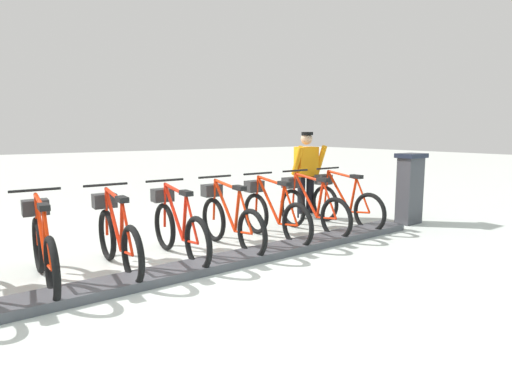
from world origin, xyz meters
The scene contains 11 objects.
ground_plane centered at (0.00, 0.00, 0.00)m, with size 60.00×60.00×0.00m, color silver.
dock_rail_base centered at (0.00, 0.00, 0.05)m, with size 0.44×7.94×0.10m, color #47474C.
payment_kiosk centered at (0.05, -4.50, 0.67)m, with size 0.36×0.52×1.28m.
bike_docked_0 centered at (0.62, -3.37, 0.43)m, with size 1.72×0.54×1.02m.
bike_docked_1 centered at (0.62, -2.58, 0.43)m, with size 1.72×0.54×1.02m.
bike_docked_2 centered at (0.62, -1.79, 0.43)m, with size 1.72×0.54×1.02m.
bike_docked_3 centered at (0.62, -0.99, 0.43)m, with size 1.72×0.54×1.02m.
bike_docked_4 centered at (0.62, -0.20, 0.43)m, with size 1.72×0.54×1.02m.
bike_docked_5 centered at (0.62, 0.60, 0.43)m, with size 1.72×0.54×1.02m.
bike_docked_6 centered at (0.62, 1.39, 0.43)m, with size 1.72×0.54×1.02m.
worker_near_rack centered at (1.48, -3.28, 0.91)m, with size 0.53×0.67×1.66m.
Camera 1 is at (-4.21, 2.00, 1.67)m, focal length 28.41 mm.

